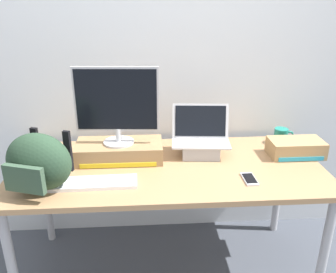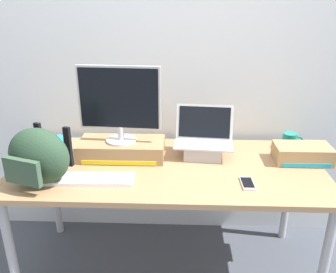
{
  "view_description": "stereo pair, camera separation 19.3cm",
  "coord_description": "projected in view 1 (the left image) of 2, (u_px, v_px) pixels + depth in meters",
  "views": [
    {
      "loc": [
        -0.12,
        -1.81,
        1.65
      ],
      "look_at": [
        0.0,
        0.0,
        0.92
      ],
      "focal_mm": 37.62,
      "sensor_mm": 36.0,
      "label": 1
    },
    {
      "loc": [
        0.07,
        -1.81,
        1.65
      ],
      "look_at": [
        0.0,
        0.0,
        0.92
      ],
      "focal_mm": 37.62,
      "sensor_mm": 36.0,
      "label": 2
    }
  ],
  "objects": [
    {
      "name": "ground_plane",
      "position": [
        168.0,
        266.0,
        2.3
      ],
      "size": [
        20.0,
        20.0,
        0.0
      ],
      "primitive_type": "plane",
      "color": "#474C56"
    },
    {
      "name": "back_wall",
      "position": [
        163.0,
        53.0,
        2.28
      ],
      "size": [
        7.0,
        0.1,
        2.6
      ],
      "primitive_type": "cube",
      "color": "silver",
      "rests_on": "ground"
    },
    {
      "name": "desk",
      "position": [
        168.0,
        176.0,
        2.05
      ],
      "size": [
        1.77,
        0.81,
        0.74
      ],
      "color": "#A87F56",
      "rests_on": "ground"
    },
    {
      "name": "toner_box_yellow",
      "position": [
        119.0,
        151.0,
        2.09
      ],
      "size": [
        0.51,
        0.25,
        0.1
      ],
      "color": "#9E7A51",
      "rests_on": "desk"
    },
    {
      "name": "desktop_monitor",
      "position": [
        117.0,
        104.0,
        1.98
      ],
      "size": [
        0.48,
        0.18,
        0.45
      ],
      "rotation": [
        0.0,
        0.0,
        -0.07
      ],
      "color": "silver",
      "rests_on": "toner_box_yellow"
    },
    {
      "name": "open_laptop",
      "position": [
        200.0,
        144.0,
        2.15
      ],
      "size": [
        0.36,
        0.25,
        0.29
      ],
      "rotation": [
        0.0,
        0.0,
        -0.09
      ],
      "color": "#ADADB2",
      "rests_on": "desk"
    },
    {
      "name": "external_keyboard",
      "position": [
        93.0,
        183.0,
        1.81
      ],
      "size": [
        0.46,
        0.14,
        0.02
      ],
      "rotation": [
        0.0,
        0.0,
        0.02
      ],
      "color": "white",
      "rests_on": "desk"
    },
    {
      "name": "messenger_backpack",
      "position": [
        39.0,
        162.0,
        1.73
      ],
      "size": [
        0.39,
        0.33,
        0.3
      ],
      "rotation": [
        0.0,
        0.0,
        -0.32
      ],
      "color": "#28422D",
      "rests_on": "desk"
    },
    {
      "name": "coffee_mug",
      "position": [
        281.0,
        136.0,
        2.31
      ],
      "size": [
        0.13,
        0.09,
        0.1
      ],
      "color": "#1E7F70",
      "rests_on": "desk"
    },
    {
      "name": "cell_phone",
      "position": [
        249.0,
        179.0,
        1.86
      ],
      "size": [
        0.07,
        0.14,
        0.01
      ],
      "rotation": [
        0.0,
        0.0,
        0.02
      ],
      "color": "silver",
      "rests_on": "desk"
    },
    {
      "name": "plush_toy",
      "position": [
        52.0,
        146.0,
        2.18
      ],
      "size": [
        0.09,
        0.09,
        0.09
      ],
      "color": "#2393CC",
      "rests_on": "desk"
    },
    {
      "name": "toner_box_cyan",
      "position": [
        296.0,
        148.0,
        2.13
      ],
      "size": [
        0.32,
        0.18,
        0.1
      ],
      "color": "#A88456",
      "rests_on": "desk"
    }
  ]
}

